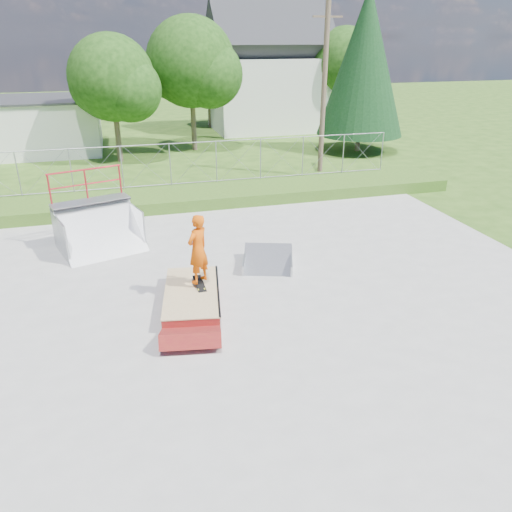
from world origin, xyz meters
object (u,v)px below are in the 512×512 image
at_px(quarter_pipe, 98,214).
at_px(flat_bank_ramp, 268,260).
at_px(grind_box, 192,298).
at_px(skater, 198,252).

distance_m(quarter_pipe, flat_bank_ramp, 5.63).
distance_m(grind_box, skater, 1.22).
xyz_separation_m(grind_box, flat_bank_ramp, (2.56, 1.70, 0.01)).
xyz_separation_m(quarter_pipe, skater, (2.52, -4.19, 0.15)).
bearing_deg(grind_box, flat_bank_ramp, 43.16).
height_order(flat_bank_ramp, skater, skater).
distance_m(flat_bank_ramp, skater, 2.97).
bearing_deg(quarter_pipe, grind_box, -80.16).
xyz_separation_m(quarter_pipe, flat_bank_ramp, (4.82, -2.71, -1.01)).
relative_size(grind_box, flat_bank_ramp, 1.94).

